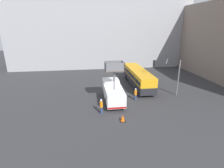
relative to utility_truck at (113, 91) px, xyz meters
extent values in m
plane|color=#333335|center=(0.18, 0.12, -1.50)|extent=(120.00, 120.00, 0.00)
cube|color=#9E9EA3|center=(0.18, 24.65, 7.51)|extent=(44.00, 10.00, 18.02)
cube|color=white|center=(0.00, 2.29, 0.03)|extent=(2.35, 2.06, 2.10)
cube|color=white|center=(0.00, -1.15, -0.15)|extent=(2.35, 4.81, 1.74)
cube|color=red|center=(0.00, -3.50, -0.87)|extent=(2.30, 0.10, 0.24)
cylinder|color=black|center=(-1.02, 2.29, -0.97)|extent=(0.30, 1.07, 1.07)
cylinder|color=black|center=(1.02, 2.29, -0.97)|extent=(0.30, 1.07, 1.07)
cylinder|color=black|center=(-1.02, -1.15, -0.97)|extent=(0.30, 1.07, 1.07)
cylinder|color=black|center=(1.02, -1.15, -0.97)|extent=(0.30, 1.07, 1.07)
cylinder|color=slate|center=(0.00, -1.15, 1.99)|extent=(0.24, 0.24, 2.53)
cube|color=brown|center=(0.00, -1.15, 3.30)|extent=(2.38, 1.47, 0.10)
cube|color=slate|center=(-1.15, -1.15, 3.88)|extent=(0.08, 1.47, 1.05)
cube|color=slate|center=(1.15, -1.15, 3.88)|extent=(0.08, 1.47, 1.05)
cube|color=slate|center=(0.00, -0.46, 3.88)|extent=(2.38, 0.08, 1.05)
cube|color=slate|center=(0.00, -1.84, 3.88)|extent=(2.38, 0.08, 1.05)
cube|color=#232328|center=(5.34, 6.11, -0.50)|extent=(2.55, 11.83, 1.13)
cube|color=orange|center=(5.34, 6.11, 0.76)|extent=(2.55, 11.83, 1.39)
cube|color=black|center=(5.34, 6.11, 0.56)|extent=(2.57, 11.36, 0.61)
cylinder|color=black|center=(4.21, 9.78, -0.99)|extent=(0.30, 1.03, 1.03)
cylinder|color=black|center=(6.46, 9.78, -0.99)|extent=(0.30, 1.03, 1.03)
cylinder|color=black|center=(4.21, 2.44, -0.99)|extent=(0.30, 1.03, 1.03)
cylinder|color=black|center=(6.46, 2.44, -0.99)|extent=(0.30, 1.03, 1.03)
cylinder|color=slate|center=(10.03, 0.86, 1.25)|extent=(0.18, 0.18, 5.51)
cylinder|color=slate|center=(8.40, 1.75, 3.71)|extent=(1.89, 3.32, 0.13)
cube|color=black|center=(6.77, 2.64, 3.26)|extent=(0.43, 0.43, 0.90)
sphere|color=red|center=(6.77, 2.64, 3.51)|extent=(0.20, 0.20, 0.20)
cylinder|color=navy|center=(-1.92, -3.45, -1.07)|extent=(0.32, 0.32, 0.86)
cylinder|color=orange|center=(-1.92, -3.45, -0.30)|extent=(0.38, 0.38, 0.68)
sphere|color=tan|center=(-1.92, -3.45, 0.16)|extent=(0.23, 0.23, 0.23)
sphere|color=white|center=(-1.92, -3.45, 0.27)|extent=(0.25, 0.25, 0.25)
cylinder|color=navy|center=(3.25, -0.07, -1.09)|extent=(0.32, 0.32, 0.83)
cylinder|color=orange|center=(3.25, -0.07, -0.35)|extent=(0.38, 0.38, 0.65)
sphere|color=tan|center=(3.25, -0.07, 0.09)|extent=(0.22, 0.22, 0.22)
sphere|color=white|center=(3.25, -0.07, 0.19)|extent=(0.23, 0.23, 0.23)
cube|color=black|center=(0.30, -5.57, -1.49)|extent=(0.66, 0.66, 0.03)
cone|color=#F25B0F|center=(0.30, -5.57, -1.13)|extent=(0.52, 0.52, 0.75)
camera|label=1|loc=(-3.31, -22.57, 8.68)|focal=28.00mm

